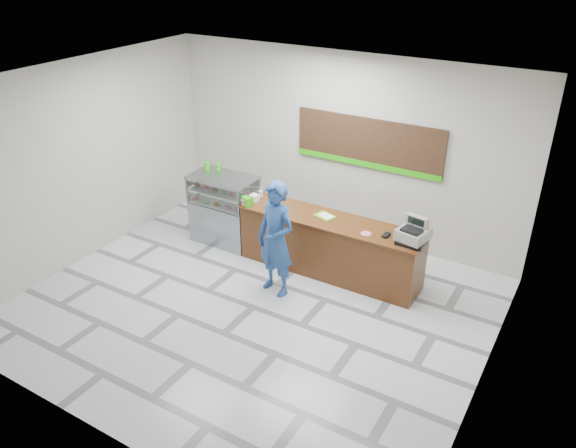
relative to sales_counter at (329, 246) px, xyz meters
The scene contains 16 objects.
floor 1.72m from the sales_counter, 109.54° to the right, with size 7.00×7.00×0.00m, color silver.
back_wall 1.98m from the sales_counter, 110.77° to the left, with size 7.00×7.00×0.00m, color beige.
ceiling 3.41m from the sales_counter, 109.54° to the right, with size 7.00×7.00×0.00m, color silver.
sales_counter is the anchor object (origin of this frame).
display_case 2.23m from the sales_counter, behind, with size 1.22×0.72×1.33m.
menu_board 2.00m from the sales_counter, 90.00° to the left, with size 2.80×0.06×0.90m.
cash_register 1.59m from the sales_counter, ahead, with size 0.50×0.52×0.40m.
card_terminal 1.16m from the sales_counter, ahead, with size 0.08×0.16×0.04m, color black.
serving_tray 0.54m from the sales_counter, 158.29° to the left, with size 0.38×0.32×0.02m.
napkin_box 1.61m from the sales_counter, behind, with size 0.14×0.14×0.12m, color white.
straw_cup 1.61m from the sales_counter, behind, with size 0.08×0.08×0.11m, color silver.
promo_box 1.64m from the sales_counter, 169.80° to the right, with size 0.18×0.12×0.16m, color #2AC10E.
donut_decal 0.89m from the sales_counter, 12.27° to the right, with size 0.17×0.17×0.00m, color pink.
green_cup_left 2.81m from the sales_counter, behind, with size 0.10×0.10×0.15m, color #2AC10E.
green_cup_right 2.63m from the sales_counter, behind, with size 0.09×0.09×0.13m, color #2AC10E.
customer 1.16m from the sales_counter, 116.87° to the right, with size 0.71×0.46×1.94m, color #264B8D.
Camera 1 is at (4.21, -5.98, 5.27)m, focal length 35.00 mm.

